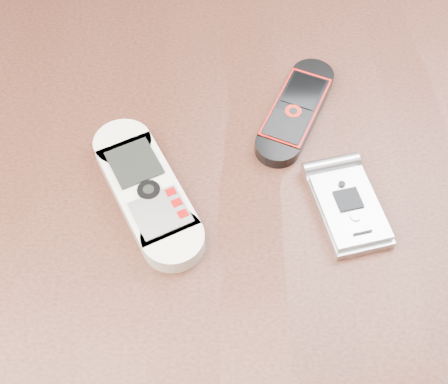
{
  "coord_description": "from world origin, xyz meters",
  "views": [
    {
      "loc": [
        0.0,
        -0.31,
        1.21
      ],
      "look_at": [
        0.01,
        0.0,
        0.76
      ],
      "focal_mm": 50.0,
      "sensor_mm": 36.0,
      "label": 1
    }
  ],
  "objects_px": {
    "table": "(219,255)",
    "motorola_razr": "(348,206)",
    "nokia_white": "(147,190)",
    "nokia_black_red": "(296,110)"
  },
  "relations": [
    {
      "from": "motorola_razr",
      "to": "table",
      "type": "bearing_deg",
      "value": 159.36
    },
    {
      "from": "nokia_white",
      "to": "motorola_razr",
      "type": "relative_size",
      "value": 1.64
    },
    {
      "from": "nokia_black_red",
      "to": "motorola_razr",
      "type": "bearing_deg",
      "value": -47.02
    },
    {
      "from": "nokia_black_red",
      "to": "nokia_white",
      "type": "bearing_deg",
      "value": -121.17
    },
    {
      "from": "nokia_black_red",
      "to": "motorola_razr",
      "type": "height_order",
      "value": "motorola_razr"
    },
    {
      "from": "table",
      "to": "motorola_razr",
      "type": "bearing_deg",
      "value": -7.52
    },
    {
      "from": "nokia_white",
      "to": "motorola_razr",
      "type": "xyz_separation_m",
      "value": [
        0.18,
        -0.02,
        -0.0
      ]
    },
    {
      "from": "nokia_black_red",
      "to": "motorola_razr",
      "type": "distance_m",
      "value": 0.12
    },
    {
      "from": "nokia_white",
      "to": "nokia_black_red",
      "type": "xyz_separation_m",
      "value": [
        0.14,
        0.09,
        -0.0
      ]
    },
    {
      "from": "table",
      "to": "nokia_black_red",
      "type": "relative_size",
      "value": 8.64
    }
  ]
}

